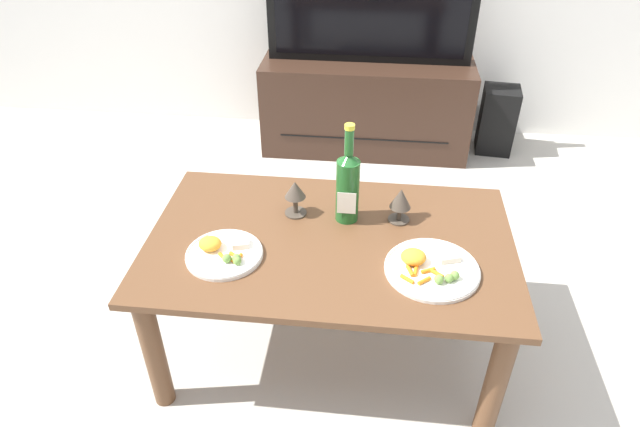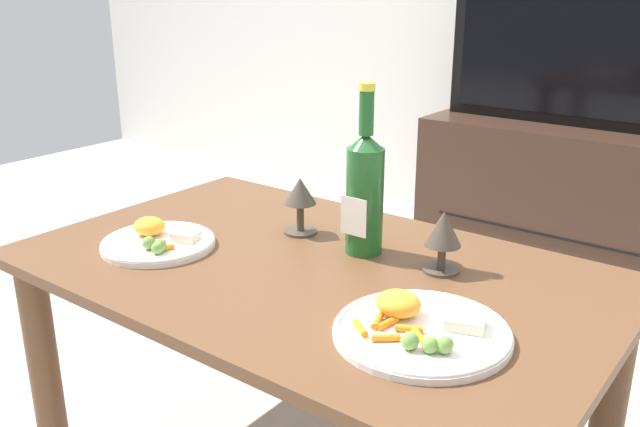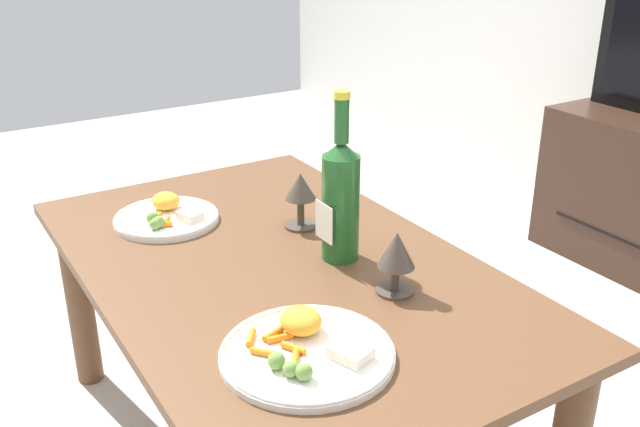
# 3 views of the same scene
# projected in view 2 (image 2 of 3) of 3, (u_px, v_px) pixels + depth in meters

# --- Properties ---
(dining_table) EXTENTS (1.23, 0.75, 0.52)m
(dining_table) POSITION_uv_depth(u_px,v_px,m) (311.00, 304.00, 1.45)
(dining_table) COLOR brown
(dining_table) RESTS_ON ground_plane
(tv_stand) EXTENTS (1.22, 0.46, 0.54)m
(tv_stand) POSITION_uv_depth(u_px,v_px,m) (579.00, 195.00, 2.70)
(tv_stand) COLOR #382319
(tv_stand) RESTS_ON ground_plane
(tv_screen) EXTENTS (1.15, 0.05, 0.52)m
(tv_screen) POSITION_uv_depth(u_px,v_px,m) (597.00, 59.00, 2.52)
(tv_screen) COLOR black
(tv_screen) RESTS_ON tv_stand
(wine_bottle) EXTENTS (0.08, 0.08, 0.37)m
(wine_bottle) POSITION_uv_depth(u_px,v_px,m) (365.00, 189.00, 1.44)
(wine_bottle) COLOR #1E5923
(wine_bottle) RESTS_ON dining_table
(goblet_left) EXTENTS (0.08, 0.08, 0.13)m
(goblet_left) POSITION_uv_depth(u_px,v_px,m) (300.00, 196.00, 1.57)
(goblet_left) COLOR #473D33
(goblet_left) RESTS_ON dining_table
(goblet_right) EXTENTS (0.08, 0.08, 0.13)m
(goblet_right) POSITION_uv_depth(u_px,v_px,m) (443.00, 232.00, 1.36)
(goblet_right) COLOR #473D33
(goblet_right) RESTS_ON dining_table
(dinner_plate_left) EXTENTS (0.25, 0.25, 0.05)m
(dinner_plate_left) POSITION_uv_depth(u_px,v_px,m) (158.00, 241.00, 1.51)
(dinner_plate_left) COLOR white
(dinner_plate_left) RESTS_ON dining_table
(dinner_plate_right) EXTENTS (0.30, 0.30, 0.06)m
(dinner_plate_right) POSITION_uv_depth(u_px,v_px,m) (420.00, 328.00, 1.14)
(dinner_plate_right) COLOR white
(dinner_plate_right) RESTS_ON dining_table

